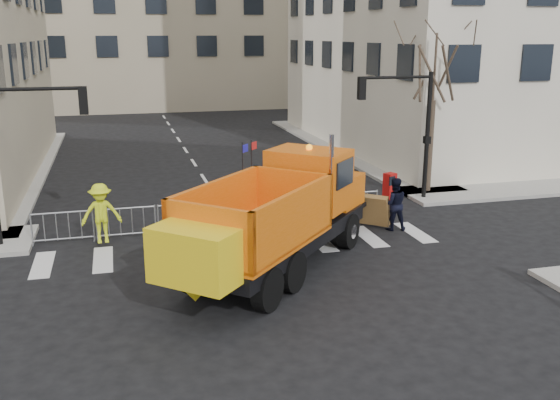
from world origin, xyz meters
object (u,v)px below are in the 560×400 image
object	(u,v)px
worker	(101,213)
newspaper_box	(390,186)
cop_b	(394,204)
cop_c	(331,202)
cop_a	(355,203)
plow_truck	(276,214)

from	to	relation	value
worker	newspaper_box	xyz separation A→B (m)	(11.63, 2.77, -0.46)
cop_b	cop_c	xyz separation A→B (m)	(-2.06, 0.98, -0.05)
cop_c	worker	distance (m)	8.11
cop_a	plow_truck	bearing A→B (deg)	13.87
cop_b	newspaper_box	distance (m)	3.85
cop_a	worker	bearing A→B (deg)	-29.10
cop_b	cop_c	size ratio (longest dim) A/B	1.06
cop_a	newspaper_box	distance (m)	4.08
plow_truck	cop_c	distance (m)	5.00
cop_c	newspaper_box	distance (m)	4.36
cop_c	newspaper_box	xyz separation A→B (m)	(3.52, 2.57, -0.21)
plow_truck	cop_c	world-z (taller)	plow_truck
cop_a	newspaper_box	size ratio (longest dim) A/B	1.70
cop_b	worker	xyz separation A→B (m)	(-10.16, 0.78, 0.19)
plow_truck	worker	xyz separation A→B (m)	(-5.02, 3.65, -0.63)
worker	cop_a	bearing A→B (deg)	-5.48
worker	newspaper_box	size ratio (longest dim) A/B	1.83
cop_a	cop_b	size ratio (longest dim) A/B	0.97
cop_c	worker	xyz separation A→B (m)	(-8.10, -0.20, 0.24)
cop_a	worker	distance (m)	8.89
cop_b	newspaper_box	bearing A→B (deg)	-100.83
cop_c	worker	world-z (taller)	worker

